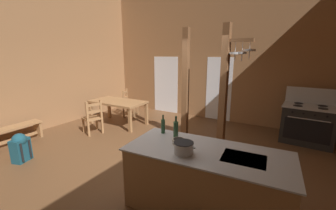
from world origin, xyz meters
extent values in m
cube|color=brown|center=(0.00, 0.00, -0.05)|extent=(8.14, 7.73, 0.10)
cube|color=#93663F|center=(0.00, 3.53, 2.19)|extent=(8.14, 0.14, 4.39)
cube|color=#93663F|center=(-3.74, 0.00, 2.19)|extent=(0.14, 7.73, 4.39)
cube|color=white|center=(-1.65, 3.46, 1.02)|extent=(1.00, 0.01, 2.05)
cube|color=white|center=(0.37, 3.46, 1.02)|extent=(0.84, 0.01, 2.05)
cube|color=#9E7044|center=(1.54, -0.77, 0.44)|extent=(2.16, 1.05, 0.87)
cube|color=#B7BABF|center=(1.54, -0.77, 0.88)|extent=(2.22, 1.11, 0.02)
cube|color=black|center=(2.01, -0.74, 0.89)|extent=(0.55, 0.44, 0.00)
cube|color=black|center=(1.51, -0.34, 0.05)|extent=(1.99, 0.18, 0.10)
cube|color=#252525|center=(2.85, 2.72, 0.45)|extent=(1.14, 0.83, 0.90)
cube|color=black|center=(2.83, 2.33, 0.42)|extent=(0.93, 0.07, 0.52)
cylinder|color=#B7BABF|center=(2.83, 2.31, 0.70)|extent=(0.82, 0.07, 0.02)
cube|color=#B7BABF|center=(2.85, 2.72, 0.92)|extent=(1.19, 0.87, 0.03)
cube|color=#B7BABF|center=(2.88, 3.08, 1.12)|extent=(1.14, 0.11, 0.40)
cylinder|color=black|center=(3.09, 2.55, 0.94)|extent=(0.21, 0.21, 0.01)
cylinder|color=black|center=(2.60, 2.58, 0.94)|extent=(0.21, 0.21, 0.01)
cylinder|color=black|center=(3.11, 2.85, 0.94)|extent=(0.21, 0.21, 0.01)
cylinder|color=black|center=(2.62, 2.88, 0.94)|extent=(0.21, 0.21, 0.01)
cylinder|color=black|center=(3.16, 2.30, 0.82)|extent=(0.05, 0.03, 0.04)
cylinder|color=black|center=(2.94, 2.31, 0.82)|extent=(0.05, 0.03, 0.04)
cylinder|color=black|center=(2.72, 2.32, 0.82)|extent=(0.05, 0.03, 0.04)
cylinder|color=black|center=(2.50, 2.34, 0.82)|extent=(0.05, 0.03, 0.04)
cube|color=brown|center=(1.19, 1.10, 1.37)|extent=(0.15, 0.15, 2.74)
cube|color=brown|center=(1.42, 1.08, 2.40)|extent=(0.60, 0.13, 0.06)
cylinder|color=#B7BABF|center=(1.38, 1.08, 2.29)|extent=(0.01, 0.01, 0.22)
cylinder|color=#B7BABF|center=(1.38, 1.08, 2.16)|extent=(0.24, 0.24, 0.04)
cylinder|color=#B7BABF|center=(1.38, 1.08, 2.08)|extent=(0.02, 0.02, 0.14)
cylinder|color=#B7BABF|center=(1.52, 1.07, 2.29)|extent=(0.01, 0.01, 0.22)
cylinder|color=#B7BABF|center=(1.52, 1.07, 2.16)|extent=(0.18, 0.18, 0.04)
cylinder|color=#B7BABF|center=(1.52, 1.07, 2.08)|extent=(0.02, 0.02, 0.14)
cylinder|color=#B7BABF|center=(1.65, 1.06, 2.32)|extent=(0.01, 0.01, 0.17)
cylinder|color=#B7BABF|center=(1.65, 1.06, 2.21)|extent=(0.23, 0.23, 0.04)
cylinder|color=#B7BABF|center=(1.65, 1.06, 2.13)|extent=(0.02, 0.02, 0.14)
cube|color=brown|center=(0.17, 1.39, 1.37)|extent=(0.14, 0.14, 2.74)
cube|color=#9E7044|center=(-2.14, 1.42, 0.71)|extent=(1.71, 0.92, 0.06)
cube|color=#9E7044|center=(-2.94, 1.80, 0.34)|extent=(0.08, 0.08, 0.68)
cube|color=#9E7044|center=(-1.36, 1.82, 0.34)|extent=(0.08, 0.08, 0.68)
cube|color=#9E7044|center=(-2.93, 1.02, 0.34)|extent=(0.08, 0.08, 0.68)
cube|color=#9E7044|center=(-1.35, 1.04, 0.34)|extent=(0.08, 0.08, 0.68)
cube|color=#9E7044|center=(-2.39, 2.29, 0.43)|extent=(0.57, 0.57, 0.04)
cube|color=#9E7044|center=(-2.28, 2.54, 0.21)|extent=(0.06, 0.06, 0.41)
cube|color=#9E7044|center=(-2.15, 2.18, 0.21)|extent=(0.06, 0.06, 0.41)
cube|color=#9E7044|center=(-2.64, 2.40, 0.47)|extent=(0.06, 0.06, 0.95)
cube|color=#9E7044|center=(-2.50, 2.05, 0.47)|extent=(0.06, 0.06, 0.95)
cube|color=#9E7044|center=(-2.57, 2.22, 0.84)|extent=(0.17, 0.37, 0.07)
cube|color=#9E7044|center=(-2.57, 2.22, 0.65)|extent=(0.17, 0.37, 0.07)
cube|color=#9E7044|center=(-2.21, 0.47, 0.43)|extent=(0.56, 0.56, 0.04)
cube|color=#9E7044|center=(-2.45, 0.35, 0.21)|extent=(0.06, 0.06, 0.41)
cube|color=#9E7044|center=(-2.33, 0.71, 0.21)|extent=(0.06, 0.06, 0.41)
cube|color=#9E7044|center=(-2.09, 0.23, 0.47)|extent=(0.06, 0.06, 0.95)
cube|color=#9E7044|center=(-1.97, 0.59, 0.47)|extent=(0.06, 0.06, 0.95)
cube|color=#9E7044|center=(-2.03, 0.41, 0.84)|extent=(0.16, 0.37, 0.07)
cube|color=#9E7044|center=(-2.03, 0.41, 0.65)|extent=(0.16, 0.37, 0.07)
cube|color=#9E7044|center=(-3.26, -1.08, 0.42)|extent=(0.37, 1.39, 0.04)
cube|color=#9E7044|center=(-3.27, -0.45, 0.20)|extent=(0.31, 0.06, 0.40)
cube|color=#9E7044|center=(-3.26, -1.08, 0.12)|extent=(0.07, 1.19, 0.06)
cube|color=#194756|center=(-2.18, -1.37, 0.24)|extent=(0.31, 0.37, 0.48)
cube|color=#194756|center=(-2.30, -1.41, 0.17)|extent=(0.13, 0.23, 0.17)
cylinder|color=black|center=(-2.03, -1.42, 0.24)|extent=(0.05, 0.05, 0.38)
cylinder|color=black|center=(-2.09, -1.24, 0.24)|extent=(0.05, 0.05, 0.38)
sphere|color=#194756|center=(-2.18, -1.37, 0.46)|extent=(0.34, 0.34, 0.27)
cylinder|color=#B7BABF|center=(1.31, -0.99, 0.96)|extent=(0.25, 0.25, 0.14)
cylinder|color=black|center=(1.31, -0.99, 1.04)|extent=(0.26, 0.26, 0.01)
cylinder|color=#B7BABF|center=(1.17, -0.99, 1.00)|extent=(0.05, 0.02, 0.02)
cylinder|color=#B7BABF|center=(1.45, -0.99, 1.00)|extent=(0.05, 0.02, 0.02)
cylinder|color=#B2A893|center=(1.11, -0.75, 0.92)|extent=(0.19, 0.19, 0.07)
cylinder|color=black|center=(1.11, -0.75, 0.96)|extent=(0.16, 0.16, 0.00)
cylinder|color=#2D5638|center=(0.70, -0.51, 1.00)|extent=(0.06, 0.06, 0.23)
cylinder|color=#2D5638|center=(0.70, -0.51, 1.16)|extent=(0.03, 0.03, 0.08)
cylinder|color=#2D5638|center=(0.97, -0.57, 1.02)|extent=(0.07, 0.07, 0.25)
cylinder|color=#2D5638|center=(0.97, -0.57, 1.19)|extent=(0.03, 0.03, 0.09)
camera|label=1|loc=(2.42, -3.26, 2.14)|focal=22.65mm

